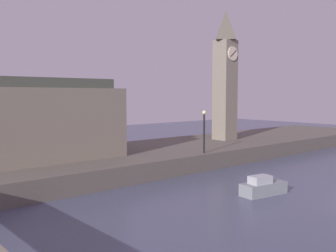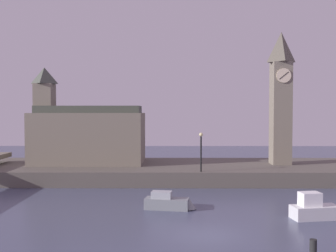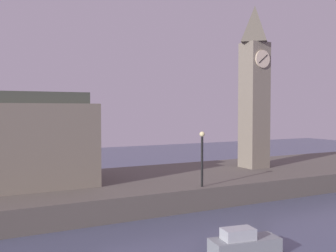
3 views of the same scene
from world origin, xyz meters
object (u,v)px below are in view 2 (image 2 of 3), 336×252
(boat_ferry_white, at_px, (319,210))
(streetlamp, at_px, (201,147))
(boat_cruiser_grey, at_px, (171,202))
(clock_tower, at_px, (281,96))
(parliament_hall, at_px, (86,134))

(boat_ferry_white, bearing_deg, streetlamp, 122.90)
(streetlamp, xyz_separation_m, boat_cruiser_grey, (-2.93, -8.52, -3.36))
(clock_tower, xyz_separation_m, parliament_hall, (-21.80, 1.12, -4.27))
(parliament_hall, height_order, boat_cruiser_grey, parliament_hall)
(parliament_hall, bearing_deg, boat_ferry_white, -41.90)
(parliament_hall, bearing_deg, clock_tower, -2.94)
(clock_tower, xyz_separation_m, streetlamp, (-9.21, -5.52, -5.18))
(streetlamp, relative_size, boat_cruiser_grey, 0.95)
(clock_tower, relative_size, streetlamp, 3.86)
(streetlamp, bearing_deg, parliament_hall, 152.18)
(clock_tower, height_order, boat_ferry_white, clock_tower)
(boat_ferry_white, bearing_deg, boat_cruiser_grey, 165.79)
(clock_tower, relative_size, boat_cruiser_grey, 3.65)
(parliament_hall, xyz_separation_m, boat_ferry_white, (19.76, -17.73, -4.15))
(boat_cruiser_grey, bearing_deg, boat_ferry_white, -14.21)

